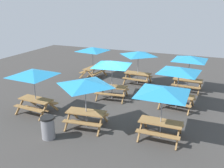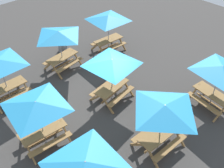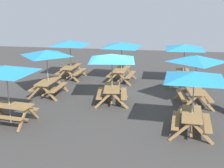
# 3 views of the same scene
# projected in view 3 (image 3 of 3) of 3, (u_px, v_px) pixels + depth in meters

# --- Properties ---
(ground_plane) EXTENTS (29.45, 29.45, 0.00)m
(ground_plane) POSITION_uv_depth(u_px,v_px,m) (117.00, 100.00, 14.85)
(ground_plane) COLOR #3D3A38
(ground_plane) RESTS_ON ground
(picnic_table_0) EXTENTS (2.09, 2.09, 2.34)m
(picnic_table_0) POSITION_uv_depth(u_px,v_px,m) (47.00, 56.00, 15.09)
(picnic_table_0) COLOR olive
(picnic_table_0) RESTS_ON ground
(picnic_table_1) EXTENTS (2.81, 2.81, 2.34)m
(picnic_table_1) POSITION_uv_depth(u_px,v_px,m) (6.00, 74.00, 11.71)
(picnic_table_1) COLOR olive
(picnic_table_1) RESTS_ON ground
(picnic_table_2) EXTENTS (2.81, 2.81, 2.34)m
(picnic_table_2) POSITION_uv_depth(u_px,v_px,m) (112.00, 61.00, 14.02)
(picnic_table_2) COLOR olive
(picnic_table_2) RESTS_ON ground
(picnic_table_3) EXTENTS (2.83, 2.83, 2.34)m
(picnic_table_3) POSITION_uv_depth(u_px,v_px,m) (185.00, 50.00, 16.94)
(picnic_table_3) COLOR olive
(picnic_table_3) RESTS_ON ground
(picnic_table_4) EXTENTS (2.82, 2.82, 2.34)m
(picnic_table_4) POSITION_uv_depth(u_px,v_px,m) (70.00, 46.00, 18.30)
(picnic_table_4) COLOR olive
(picnic_table_4) RESTS_ON ground
(picnic_table_5) EXTENTS (2.23, 2.23, 2.34)m
(picnic_table_5) POSITION_uv_depth(u_px,v_px,m) (197.00, 62.00, 13.70)
(picnic_table_5) COLOR olive
(picnic_table_5) RESTS_ON ground
(picnic_table_6) EXTENTS (2.82, 2.82, 2.34)m
(picnic_table_6) POSITION_uv_depth(u_px,v_px,m) (122.00, 48.00, 17.62)
(picnic_table_6) COLOR olive
(picnic_table_6) RESTS_ON ground
(picnic_table_7) EXTENTS (2.82, 2.82, 2.34)m
(picnic_table_7) POSITION_uv_depth(u_px,v_px,m) (194.00, 80.00, 10.78)
(picnic_table_7) COLOR olive
(picnic_table_7) RESTS_ON ground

